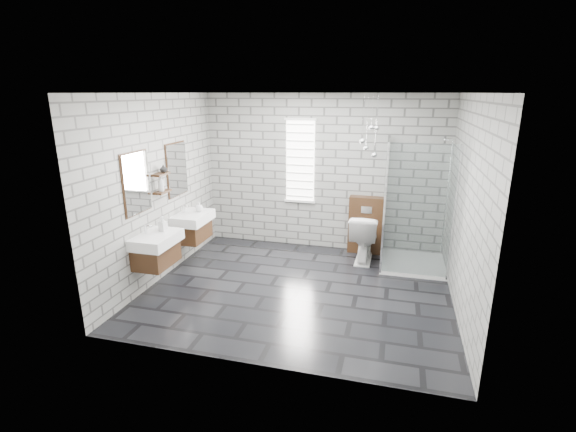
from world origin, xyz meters
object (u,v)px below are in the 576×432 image
at_px(shower_enclosure, 408,238).
at_px(toilet, 364,237).
at_px(vanity_right, 191,219).
at_px(cistern_panel, 366,225).
at_px(vanity_left, 154,241).

xyz_separation_m(shower_enclosure, toilet, (-0.70, 0.14, -0.10)).
bearing_deg(vanity_right, cistern_panel, 23.80).
height_order(cistern_panel, shower_enclosure, shower_enclosure).
relative_size(vanity_right, toilet, 1.96).
bearing_deg(cistern_panel, shower_enclosure, -36.41).
xyz_separation_m(vanity_right, cistern_panel, (2.71, 1.19, -0.26)).
distance_m(vanity_right, cistern_panel, 2.97).
bearing_deg(cistern_panel, vanity_left, -140.14).
height_order(vanity_right, cistern_panel, vanity_right).
xyz_separation_m(vanity_left, cistern_panel, (2.71, 2.26, -0.26)).
bearing_deg(vanity_right, vanity_left, -90.00).
height_order(vanity_right, toilet, vanity_right).
xyz_separation_m(vanity_left, vanity_right, (0.00, 1.07, 0.00)).
bearing_deg(cistern_panel, vanity_right, -156.20).
bearing_deg(toilet, vanity_right, 17.53).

